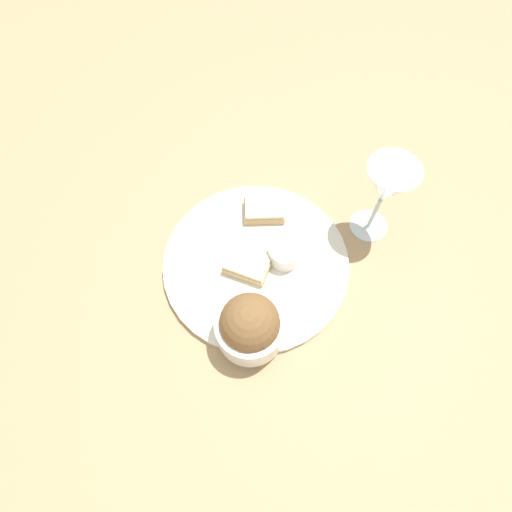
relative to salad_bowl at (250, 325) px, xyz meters
name	(u,v)px	position (x,y,z in m)	size (l,w,h in m)	color
ground_plane	(256,264)	(-0.03, 0.14, -0.06)	(4.00, 4.00, 0.00)	tan
dinner_plate	(256,262)	(-0.03, 0.14, -0.05)	(0.35, 0.35, 0.01)	silver
salad_bowl	(250,325)	(0.00, 0.00, 0.00)	(0.12, 0.12, 0.11)	white
sauce_ramekin	(285,252)	(0.02, 0.16, -0.03)	(0.06, 0.06, 0.04)	white
cheese_toast_near	(264,210)	(-0.04, 0.24, -0.03)	(0.09, 0.08, 0.03)	tan
cheese_toast_far	(247,265)	(-0.04, 0.12, -0.03)	(0.08, 0.06, 0.03)	tan
wine_glass	(387,187)	(0.16, 0.28, 0.07)	(0.09, 0.09, 0.18)	silver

